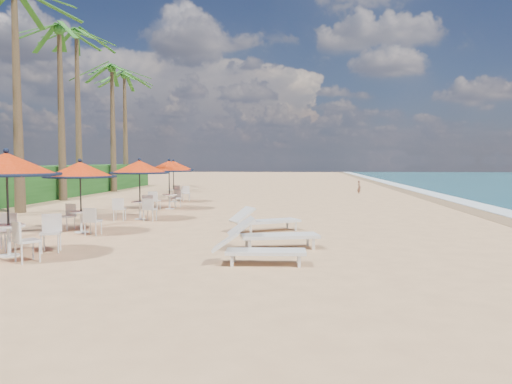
{
  "coord_description": "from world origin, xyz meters",
  "views": [
    {
      "loc": [
        1.02,
        -10.79,
        2.12
      ],
      "look_at": [
        -0.26,
        3.68,
        1.2
      ],
      "focal_mm": 35.0,
      "sensor_mm": 36.0,
      "label": 1
    }
  ],
  "objects_px": {
    "station_3": "(168,172)",
    "station_4": "(174,169)",
    "station_0": "(10,177)",
    "lounger_mid": "(270,234)",
    "lounger_near": "(256,249)",
    "lounger_far": "(263,220)",
    "station_1": "(80,176)",
    "station_2": "(139,174)"
  },
  "relations": [
    {
      "from": "station_0",
      "to": "lounger_near",
      "type": "bearing_deg",
      "value": -4.6
    },
    {
      "from": "station_0",
      "to": "station_1",
      "type": "relative_size",
      "value": 1.1
    },
    {
      "from": "station_3",
      "to": "lounger_near",
      "type": "relative_size",
      "value": 1.14
    },
    {
      "from": "station_4",
      "to": "lounger_mid",
      "type": "distance_m",
      "value": 14.43
    },
    {
      "from": "station_0",
      "to": "lounger_far",
      "type": "xyz_separation_m",
      "value": [
        5.28,
        4.3,
        -1.4
      ]
    },
    {
      "from": "station_1",
      "to": "station_3",
      "type": "distance_m",
      "value": 7.25
    },
    {
      "from": "station_1",
      "to": "station_3",
      "type": "xyz_separation_m",
      "value": [
        0.67,
        7.22,
        -0.05
      ]
    },
    {
      "from": "station_2",
      "to": "station_4",
      "type": "xyz_separation_m",
      "value": [
        -0.69,
        7.65,
        0.04
      ]
    },
    {
      "from": "station_0",
      "to": "lounger_mid",
      "type": "xyz_separation_m",
      "value": [
        5.67,
        1.4,
        -1.39
      ]
    },
    {
      "from": "station_1",
      "to": "station_4",
      "type": "bearing_deg",
      "value": 90.03
    },
    {
      "from": "station_0",
      "to": "lounger_mid",
      "type": "relative_size",
      "value": 1.05
    },
    {
      "from": "station_2",
      "to": "station_1",
      "type": "bearing_deg",
      "value": -101.49
    },
    {
      "from": "station_0",
      "to": "station_1",
      "type": "bearing_deg",
      "value": 90.65
    },
    {
      "from": "station_4",
      "to": "lounger_far",
      "type": "xyz_separation_m",
      "value": [
        5.33,
        -10.29,
        -1.31
      ]
    },
    {
      "from": "station_3",
      "to": "station_4",
      "type": "xyz_separation_m",
      "value": [
        -0.67,
        3.78,
        0.06
      ]
    },
    {
      "from": "station_0",
      "to": "station_2",
      "type": "bearing_deg",
      "value": 84.74
    },
    {
      "from": "lounger_near",
      "to": "station_4",
      "type": "bearing_deg",
      "value": 107.26
    },
    {
      "from": "lounger_far",
      "to": "lounger_near",
      "type": "bearing_deg",
      "value": -117.51
    },
    {
      "from": "station_2",
      "to": "lounger_near",
      "type": "xyz_separation_m",
      "value": [
        4.85,
        -7.39,
        -1.3
      ]
    },
    {
      "from": "station_3",
      "to": "lounger_mid",
      "type": "relative_size",
      "value": 0.97
    },
    {
      "from": "station_3",
      "to": "station_4",
      "type": "bearing_deg",
      "value": 100.08
    },
    {
      "from": "station_0",
      "to": "station_1",
      "type": "distance_m",
      "value": 3.6
    },
    {
      "from": "lounger_near",
      "to": "station_0",
      "type": "bearing_deg",
      "value": 172.46
    },
    {
      "from": "lounger_mid",
      "to": "lounger_near",
      "type": "bearing_deg",
      "value": -109.43
    },
    {
      "from": "station_1",
      "to": "station_4",
      "type": "height_order",
      "value": "station_4"
    },
    {
      "from": "station_4",
      "to": "lounger_near",
      "type": "xyz_separation_m",
      "value": [
        5.53,
        -15.04,
        -1.35
      ]
    },
    {
      "from": "lounger_near",
      "to": "lounger_mid",
      "type": "bearing_deg",
      "value": 81.43
    },
    {
      "from": "station_0",
      "to": "station_2",
      "type": "xyz_separation_m",
      "value": [
        0.64,
        6.95,
        -0.13
      ]
    },
    {
      "from": "station_3",
      "to": "lounger_far",
      "type": "relative_size",
      "value": 1.02
    },
    {
      "from": "station_3",
      "to": "station_4",
      "type": "height_order",
      "value": "station_3"
    },
    {
      "from": "station_4",
      "to": "station_1",
      "type": "bearing_deg",
      "value": -89.97
    },
    {
      "from": "lounger_near",
      "to": "lounger_far",
      "type": "distance_m",
      "value": 4.75
    },
    {
      "from": "station_1",
      "to": "station_4",
      "type": "distance_m",
      "value": 11.0
    },
    {
      "from": "station_2",
      "to": "lounger_near",
      "type": "height_order",
      "value": "station_2"
    },
    {
      "from": "station_2",
      "to": "station_0",
      "type": "bearing_deg",
      "value": -95.26
    },
    {
      "from": "station_1",
      "to": "lounger_near",
      "type": "distance_m",
      "value": 6.98
    },
    {
      "from": "station_4",
      "to": "lounger_near",
      "type": "bearing_deg",
      "value": -69.8
    },
    {
      "from": "station_1",
      "to": "station_2",
      "type": "distance_m",
      "value": 3.42
    },
    {
      "from": "station_4",
      "to": "lounger_near",
      "type": "distance_m",
      "value": 16.08
    },
    {
      "from": "station_0",
      "to": "station_2",
      "type": "relative_size",
      "value": 1.08
    },
    {
      "from": "lounger_near",
      "to": "station_3",
      "type": "bearing_deg",
      "value": 110.41
    },
    {
      "from": "station_0",
      "to": "station_4",
      "type": "height_order",
      "value": "station_0"
    }
  ]
}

